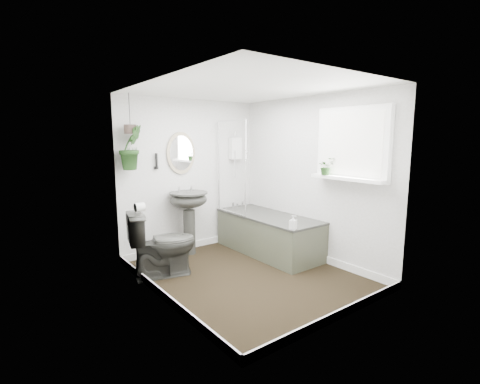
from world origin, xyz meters
TOP-DOWN VIEW (x-y plane):
  - floor at (0.00, 0.00)m, footprint 2.30×2.80m
  - ceiling at (0.00, 0.00)m, footprint 2.30×2.80m
  - wall_back at (0.00, 1.41)m, footprint 2.30×0.02m
  - wall_front at (0.00, -1.41)m, footprint 2.30×0.02m
  - wall_left at (-1.16, 0.00)m, footprint 0.02×2.80m
  - wall_right at (1.16, 0.00)m, footprint 0.02×2.80m
  - skirting at (0.00, 0.00)m, footprint 2.30×2.80m
  - bathtub at (0.80, 0.50)m, footprint 0.72×1.72m
  - bath_screen at (0.47, 0.99)m, footprint 0.04×0.72m
  - shower_box at (0.80, 1.34)m, footprint 0.20×0.10m
  - oval_mirror at (-0.17, 1.37)m, footprint 0.46×0.03m
  - wall_sconce at (-0.57, 1.36)m, footprint 0.04×0.04m
  - toilet_roll_holder at (-1.10, 0.70)m, footprint 0.11×0.11m
  - window_recess at (1.09, -0.70)m, footprint 0.08×1.00m
  - window_sill at (1.02, -0.70)m, footprint 0.18×1.00m
  - window_blinds at (1.04, -0.70)m, footprint 0.01×0.86m
  - toilet at (-0.85, 0.64)m, footprint 0.90×0.64m
  - pedestal_sink at (-0.17, 1.17)m, footprint 0.60×0.53m
  - sill_plant at (0.97, -0.40)m, footprint 0.23×0.21m
  - hanging_plant at (-0.97, 1.25)m, footprint 0.38×0.33m
  - soap_bottle at (0.51, -0.29)m, footprint 0.10×0.10m
  - hanging_pot at (-0.97, 1.25)m, footprint 0.16×0.16m

SIDE VIEW (x-z plane):
  - floor at x=0.00m, z-range -0.02..0.00m
  - skirting at x=0.00m, z-range 0.00..0.10m
  - bathtub at x=0.80m, z-range 0.00..0.58m
  - toilet at x=-0.85m, z-range 0.00..0.83m
  - pedestal_sink at x=-0.17m, z-range 0.00..0.95m
  - soap_bottle at x=0.51m, z-range 0.58..0.76m
  - toilet_roll_holder at x=-1.10m, z-range 0.84..0.96m
  - wall_back at x=0.00m, z-range 0.00..2.30m
  - wall_front at x=0.00m, z-range 0.00..2.30m
  - wall_left at x=-1.16m, z-range 0.00..2.30m
  - wall_right at x=1.16m, z-range 0.00..2.30m
  - window_sill at x=1.02m, z-range 1.21..1.25m
  - bath_screen at x=0.47m, z-range 0.58..1.98m
  - sill_plant at x=0.97m, z-range 1.25..1.47m
  - wall_sconce at x=-0.57m, z-range 1.29..1.51m
  - oval_mirror at x=-0.17m, z-range 1.19..1.81m
  - shower_box at x=0.80m, z-range 1.38..1.73m
  - hanging_plant at x=-0.97m, z-range 1.30..1.90m
  - window_recess at x=1.09m, z-range 1.20..2.10m
  - window_blinds at x=1.04m, z-range 1.27..2.03m
  - hanging_pot at x=-0.97m, z-range 1.78..1.90m
  - ceiling at x=0.00m, z-range 2.30..2.32m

